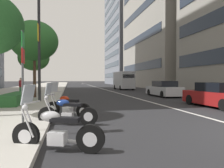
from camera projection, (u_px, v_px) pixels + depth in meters
The scene contains 15 objects.
sidewalk_right_plaza at pixel (32, 89), 32.55m from camera, with size 160.00×10.08×0.15m, color #B2ADA3.
lane_centre_stripe at pixel (98, 88), 39.77m from camera, with size 110.00×0.16×0.01m, color silver.
motorcycle_by_sign_pole at pixel (56, 132), 4.53m from camera, with size 0.93×2.03×1.47m.
motorcycle_second_in_row at pixel (66, 113), 7.14m from camera, with size 0.86×2.05×1.47m.
motorcycle_mid_row at pixel (67, 107), 8.53m from camera, with size 1.45×1.81×1.48m.
car_approaching_light at pixel (218, 96), 11.82m from camera, with size 4.36×2.00×1.42m.
car_lead_in_lane at pixel (164, 89), 19.39m from camera, with size 4.55×1.83×1.45m.
delivery_van_ahead at pixel (124, 80), 32.76m from camera, with size 5.28×2.29×2.82m.
parking_sign_by_curb at pixel (23, 68), 5.69m from camera, with size 0.32×0.06×2.79m.
street_lamp_with_banners at pixel (45, 32), 13.66m from camera, with size 1.26×2.42×7.53m.
clipped_hedge_bed at pixel (16, 98), 12.74m from camera, with size 4.68×1.10×0.58m, color #28602D.
street_tree_far_plaza at pixel (34, 41), 16.51m from camera, with size 3.76×3.76×6.14m.
street_tree_by_lamp_post at pixel (34, 58), 22.99m from camera, with size 3.38×3.38×5.31m.
pedestrian_on_plaza at pixel (21, 87), 17.23m from camera, with size 0.47×0.40×1.60m.
office_tower_near_left at pixel (140, 28), 71.05m from camera, with size 24.49×20.90×38.69m.
Camera 1 is at (-4.44, 5.63, 1.58)m, focal length 32.92 mm.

